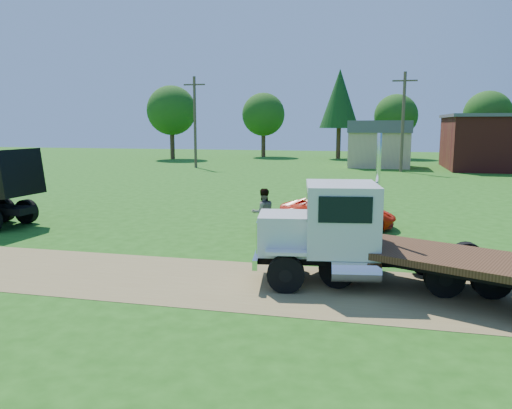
# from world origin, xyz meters

# --- Properties ---
(ground) EXTENTS (140.00, 140.00, 0.00)m
(ground) POSITION_xyz_m (0.00, 0.00, 0.00)
(ground) COLOR #1E5512
(ground) RESTS_ON ground
(dirt_track) EXTENTS (120.00, 4.20, 0.01)m
(dirt_track) POSITION_xyz_m (0.00, 0.00, 0.01)
(dirt_track) COLOR olive
(dirt_track) RESTS_ON ground
(white_semi_tractor) EXTENTS (6.95, 3.16, 4.11)m
(white_semi_tractor) POSITION_xyz_m (2.71, 0.74, 1.40)
(white_semi_tractor) COLOR black
(white_semi_tractor) RESTS_ON ground
(orange_pickup) EXTENTS (5.11, 2.95, 1.34)m
(orange_pickup) POSITION_xyz_m (2.04, 8.14, 0.67)
(orange_pickup) COLOR red
(orange_pickup) RESTS_ON ground
(flatbed_trailer) EXTENTS (8.17, 5.35, 2.02)m
(flatbed_trailer) POSITION_xyz_m (5.27, 0.25, 0.87)
(flatbed_trailer) COLOR #392212
(flatbed_trailer) RESTS_ON ground
(spectator_b) EXTENTS (1.15, 1.06, 1.90)m
(spectator_b) POSITION_xyz_m (-0.64, 5.82, 0.95)
(spectator_b) COLOR #999999
(spectator_b) RESTS_ON ground
(tan_shed) EXTENTS (6.20, 5.40, 4.70)m
(tan_shed) POSITION_xyz_m (4.00, 40.00, 2.42)
(tan_shed) COLOR tan
(tan_shed) RESTS_ON ground
(utility_poles) EXTENTS (42.20, 0.28, 9.00)m
(utility_poles) POSITION_xyz_m (6.00, 35.00, 4.71)
(utility_poles) COLOR #493629
(utility_poles) RESTS_ON ground
(tree_row) EXTENTS (54.72, 14.64, 11.38)m
(tree_row) POSITION_xyz_m (6.31, 49.33, 6.49)
(tree_row) COLOR #3A2218
(tree_row) RESTS_ON ground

